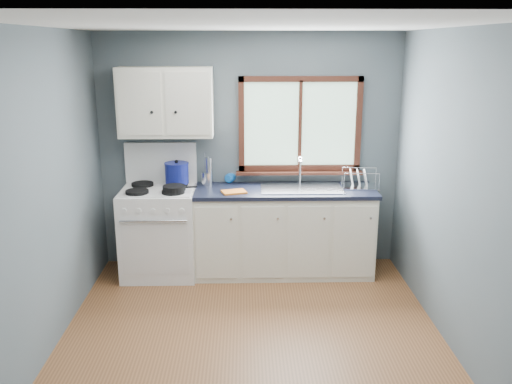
{
  "coord_description": "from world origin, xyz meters",
  "views": [
    {
      "loc": [
        -0.05,
        -3.92,
        2.38
      ],
      "look_at": [
        0.05,
        0.9,
        1.05
      ],
      "focal_mm": 38.0,
      "sensor_mm": 36.0,
      "label": 1
    }
  ],
  "objects_px": {
    "gas_range": "(160,229)",
    "dish_rack": "(359,182)",
    "thermos": "(209,172)",
    "sink": "(301,194)",
    "skillet": "(174,188)",
    "base_cabinets": "(283,235)",
    "utensil_crock": "(207,178)",
    "stockpot": "(177,173)"
  },
  "relations": [
    {
      "from": "skillet",
      "to": "utensil_crock",
      "type": "relative_size",
      "value": 1.03
    },
    {
      "from": "utensil_crock",
      "to": "skillet",
      "type": "bearing_deg",
      "value": -130.7
    },
    {
      "from": "utensil_crock",
      "to": "thermos",
      "type": "xyz_separation_m",
      "value": [
        0.02,
        -0.0,
        0.08
      ]
    },
    {
      "from": "sink",
      "to": "skillet",
      "type": "height_order",
      "value": "sink"
    },
    {
      "from": "base_cabinets",
      "to": "sink",
      "type": "bearing_deg",
      "value": -0.13
    },
    {
      "from": "thermos",
      "to": "skillet",
      "type": "bearing_deg",
      "value": -133.36
    },
    {
      "from": "dish_rack",
      "to": "sink",
      "type": "bearing_deg",
      "value": -168.94
    },
    {
      "from": "base_cabinets",
      "to": "sink",
      "type": "relative_size",
      "value": 2.2
    },
    {
      "from": "stockpot",
      "to": "thermos",
      "type": "bearing_deg",
      "value": 11.26
    },
    {
      "from": "sink",
      "to": "skillet",
      "type": "relative_size",
      "value": 2.33
    },
    {
      "from": "sink",
      "to": "dish_rack",
      "type": "bearing_deg",
      "value": 5.22
    },
    {
      "from": "sink",
      "to": "dish_rack",
      "type": "distance_m",
      "value": 0.62
    },
    {
      "from": "sink",
      "to": "thermos",
      "type": "xyz_separation_m",
      "value": [
        -0.97,
        0.17,
        0.21
      ]
    },
    {
      "from": "dish_rack",
      "to": "thermos",
      "type": "bearing_deg",
      "value": -178.31
    },
    {
      "from": "thermos",
      "to": "sink",
      "type": "bearing_deg",
      "value": -9.99
    },
    {
      "from": "skillet",
      "to": "utensil_crock",
      "type": "bearing_deg",
      "value": 38.52
    },
    {
      "from": "sink",
      "to": "utensil_crock",
      "type": "xyz_separation_m",
      "value": [
        -0.99,
        0.17,
        0.13
      ]
    },
    {
      "from": "dish_rack",
      "to": "skillet",
      "type": "bearing_deg",
      "value": -167.28
    },
    {
      "from": "base_cabinets",
      "to": "skillet",
      "type": "bearing_deg",
      "value": -171.08
    },
    {
      "from": "sink",
      "to": "stockpot",
      "type": "height_order",
      "value": "sink"
    },
    {
      "from": "sink",
      "to": "skillet",
      "type": "xyz_separation_m",
      "value": [
        -1.29,
        -0.17,
        0.12
      ]
    },
    {
      "from": "gas_range",
      "to": "stockpot",
      "type": "relative_size",
      "value": 5.2
    },
    {
      "from": "gas_range",
      "to": "sink",
      "type": "height_order",
      "value": "gas_range"
    },
    {
      "from": "skillet",
      "to": "thermos",
      "type": "bearing_deg",
      "value": 35.86
    },
    {
      "from": "base_cabinets",
      "to": "dish_rack",
      "type": "bearing_deg",
      "value": 4.01
    },
    {
      "from": "skillet",
      "to": "utensil_crock",
      "type": "xyz_separation_m",
      "value": [
        0.3,
        0.35,
        0.01
      ]
    },
    {
      "from": "sink",
      "to": "dish_rack",
      "type": "relative_size",
      "value": 2.09
    },
    {
      "from": "sink",
      "to": "thermos",
      "type": "relative_size",
      "value": 2.85
    },
    {
      "from": "base_cabinets",
      "to": "skillet",
      "type": "xyz_separation_m",
      "value": [
        -1.11,
        -0.17,
        0.57
      ]
    },
    {
      "from": "base_cabinets",
      "to": "utensil_crock",
      "type": "bearing_deg",
      "value": 167.86
    },
    {
      "from": "stockpot",
      "to": "utensil_crock",
      "type": "bearing_deg",
      "value": 12.99
    },
    {
      "from": "skillet",
      "to": "dish_rack",
      "type": "height_order",
      "value": "dish_rack"
    },
    {
      "from": "skillet",
      "to": "dish_rack",
      "type": "bearing_deg",
      "value": -3.89
    },
    {
      "from": "stockpot",
      "to": "dish_rack",
      "type": "relative_size",
      "value": 0.65
    },
    {
      "from": "gas_range",
      "to": "stockpot",
      "type": "xyz_separation_m",
      "value": [
        0.19,
        0.12,
        0.58
      ]
    },
    {
      "from": "thermos",
      "to": "base_cabinets",
      "type": "bearing_deg",
      "value": -12.19
    },
    {
      "from": "skillet",
      "to": "stockpot",
      "type": "relative_size",
      "value": 1.38
    },
    {
      "from": "gas_range",
      "to": "dish_rack",
      "type": "xyz_separation_m",
      "value": [
        2.1,
        0.07,
        0.48
      ]
    },
    {
      "from": "thermos",
      "to": "stockpot",
      "type": "bearing_deg",
      "value": -168.74
    },
    {
      "from": "stockpot",
      "to": "utensil_crock",
      "type": "xyz_separation_m",
      "value": [
        0.31,
        0.07,
        -0.08
      ]
    },
    {
      "from": "base_cabinets",
      "to": "dish_rack",
      "type": "height_order",
      "value": "dish_rack"
    },
    {
      "from": "gas_range",
      "to": "stockpot",
      "type": "distance_m",
      "value": 0.62
    }
  ]
}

